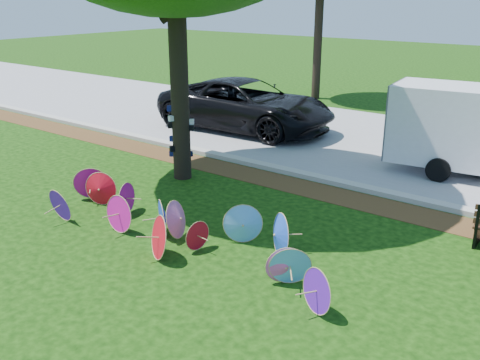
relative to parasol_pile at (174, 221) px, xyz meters
name	(u,v)px	position (x,y,z in m)	size (l,w,h in m)	color
ground	(152,250)	(0.00, -0.61, -0.37)	(90.00, 90.00, 0.00)	black
mulch_strip	(285,183)	(0.00, 3.89, -0.36)	(90.00, 1.00, 0.01)	#472D16
curb	(300,174)	(0.00, 4.59, -0.31)	(90.00, 0.30, 0.12)	#B7B5AD
street	(369,142)	(0.00, 8.74, -0.36)	(90.00, 8.00, 0.01)	gray
parasol_pile	(174,221)	(0.00, 0.00, 0.00)	(7.04, 1.91, 0.80)	#D862A5
black_van	(246,105)	(-4.03, 7.70, 0.47)	(2.79, 6.05, 1.68)	black
cargo_trailer	(450,124)	(2.80, 7.17, 0.90)	(2.77, 1.76, 2.54)	silver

